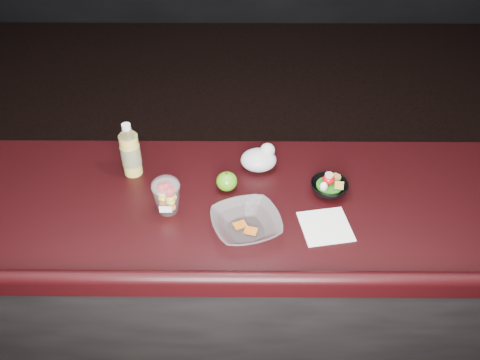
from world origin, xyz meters
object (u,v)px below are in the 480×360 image
fruit_cup (167,195)px  takeout_bowl (246,224)px  snack_bowl (329,186)px  green_apple (227,181)px  lemonade_bottle (131,153)px

fruit_cup → takeout_bowl: bearing=-19.4°
snack_bowl → green_apple: bearing=177.8°
green_apple → snack_bowl: green_apple is taller
lemonade_bottle → takeout_bowl: 0.51m
green_apple → snack_bowl: size_ratio=0.53×
snack_bowl → lemonade_bottle: bearing=171.8°
lemonade_bottle → green_apple: 0.36m
fruit_cup → green_apple: bearing=29.2°
takeout_bowl → fruit_cup: bearing=160.6°
lemonade_bottle → fruit_cup: lemonade_bottle is taller
fruit_cup → green_apple: size_ratio=1.76×
snack_bowl → takeout_bowl: size_ratio=0.53×
snack_bowl → fruit_cup: bearing=-170.2°
green_apple → fruit_cup: bearing=-150.8°
lemonade_bottle → snack_bowl: size_ratio=1.46×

